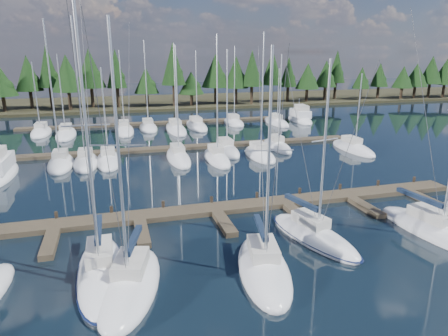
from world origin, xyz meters
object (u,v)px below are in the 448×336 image
object	(u,v)px
main_dock	(217,212)
front_sailboat_4	(313,236)
front_sailboat_1	(101,271)
front_sailboat_3	(264,268)
motor_yacht_right	(300,118)
front_sailboat_2	(131,284)
front_sailboat_5	(434,231)

from	to	relation	value
main_dock	front_sailboat_4	size ratio (longest dim) A/B	3.43
front_sailboat_1	front_sailboat_3	xyz separation A→B (m)	(9.14, -2.16, -0.01)
front_sailboat_3	motor_yacht_right	distance (m)	54.69
main_dock	front_sailboat_2	xyz separation A→B (m)	(-7.12, -8.79, 0.09)
main_dock	motor_yacht_right	world-z (taller)	motor_yacht_right
front_sailboat_5	main_dock	bearing A→B (deg)	150.88
main_dock	motor_yacht_right	xyz separation A→B (m)	(26.33, 39.01, 0.33)
front_sailboat_3	front_sailboat_4	distance (m)	5.73
front_sailboat_4	front_sailboat_5	xyz separation A→B (m)	(8.54, -1.62, 0.02)
front_sailboat_1	front_sailboat_3	distance (m)	9.39
front_sailboat_1	front_sailboat_2	distance (m)	2.38
front_sailboat_3	main_dock	bearing A→B (deg)	92.79
front_sailboat_2	front_sailboat_4	xyz separation A→B (m)	(12.39, 2.71, -0.01)
front_sailboat_1	front_sailboat_5	distance (m)	22.52
front_sailboat_4	motor_yacht_right	distance (m)	49.76
front_sailboat_4	front_sailboat_5	world-z (taller)	front_sailboat_5
front_sailboat_5	motor_yacht_right	distance (m)	48.36
main_dock	front_sailboat_2	bearing A→B (deg)	-128.99
main_dock	front_sailboat_4	xyz separation A→B (m)	(5.28, -6.08, 0.08)
front_sailboat_2	motor_yacht_right	distance (m)	58.34
front_sailboat_3	front_sailboat_5	distance (m)	13.45
front_sailboat_3	front_sailboat_2	bearing A→B (deg)	177.16
front_sailboat_4	front_sailboat_5	bearing A→B (deg)	-10.75
front_sailboat_4	main_dock	bearing A→B (deg)	130.96
front_sailboat_4	motor_yacht_right	bearing A→B (deg)	64.98
motor_yacht_right	front_sailboat_5	bearing A→B (deg)	-104.99
front_sailboat_3	motor_yacht_right	xyz separation A→B (m)	(25.88, 48.18, 0.25)
front_sailboat_1	front_sailboat_2	world-z (taller)	front_sailboat_1
front_sailboat_1	front_sailboat_4	distance (m)	14.00
main_dock	motor_yacht_right	distance (m)	47.07
front_sailboat_2	front_sailboat_4	size ratio (longest dim) A/B	1.15
front_sailboat_2	front_sailboat_5	distance (m)	20.97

